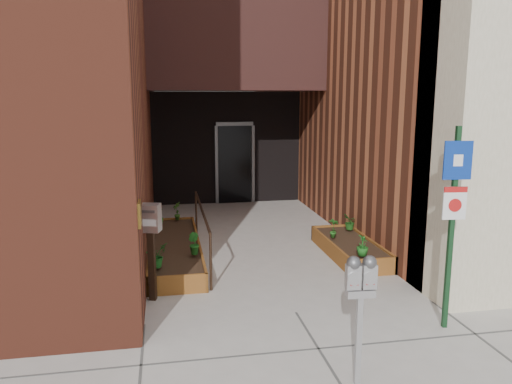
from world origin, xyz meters
TOP-DOWN VIEW (x-y plane):
  - ground at (0.00, 0.00)m, footprint 80.00×80.00m
  - architecture at (-0.18, 6.89)m, footprint 20.00×14.60m
  - planter_left at (-1.55, 2.70)m, footprint 0.90×3.60m
  - planter_right at (1.60, 2.20)m, footprint 0.80×2.20m
  - handrail at (-1.05, 2.65)m, footprint 0.04×3.34m
  - parking_meter at (0.17, -1.75)m, footprint 0.31×0.15m
  - sign_post at (1.73, -0.76)m, footprint 0.34×0.09m
  - payment_dropbox at (-1.90, 0.80)m, footprint 0.32×0.27m
  - shrub_left_a at (-1.85, 1.34)m, footprint 0.46×0.46m
  - shrub_left_b at (-1.25, 1.88)m, footprint 0.27×0.27m
  - shrub_left_c at (-1.85, 3.82)m, footprint 0.29×0.29m
  - shrub_left_d at (-1.45, 4.30)m, footprint 0.25×0.25m
  - shrub_right_a at (1.46, 1.30)m, footprint 0.25×0.25m
  - shrub_right_b at (1.35, 2.40)m, footprint 0.28×0.28m
  - shrub_right_c at (1.85, 2.87)m, footprint 0.33×0.33m

SIDE VIEW (x-z plane):
  - ground at x=0.00m, z-range 0.00..0.00m
  - planter_left at x=-1.55m, z-range -0.02..0.28m
  - planter_right at x=1.60m, z-range -0.02..0.28m
  - shrub_right_c at x=1.85m, z-range 0.30..0.61m
  - shrub_right_a at x=1.46m, z-range 0.30..0.65m
  - shrub_left_b at x=-1.25m, z-range 0.30..0.66m
  - shrub_left_a at x=-1.85m, z-range 0.30..0.67m
  - shrub_right_b at x=1.35m, z-range 0.30..0.67m
  - shrub_left_d at x=-1.45m, z-range 0.30..0.68m
  - shrub_left_c at x=-1.85m, z-range 0.30..0.71m
  - handrail at x=-1.05m, z-range 0.30..1.20m
  - payment_dropbox at x=-1.90m, z-range 0.31..1.71m
  - parking_meter at x=0.17m, z-range 0.37..1.72m
  - sign_post at x=1.73m, z-range 0.29..2.81m
  - architecture at x=-0.18m, z-range -0.02..9.98m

